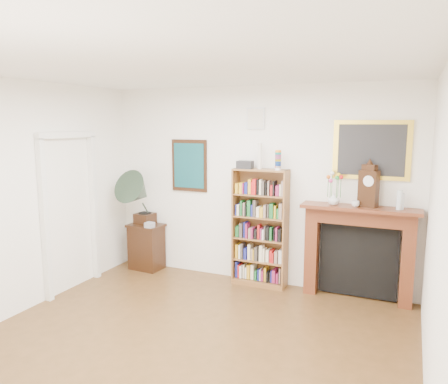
# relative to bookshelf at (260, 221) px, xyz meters

# --- Properties ---
(room) EXTENTS (4.51, 5.01, 2.81)m
(room) POSITION_rel_bookshelf_xyz_m (-0.13, -2.34, 0.47)
(room) COLOR #4C3317
(room) RESTS_ON ground
(door_casing) EXTENTS (0.08, 1.02, 2.17)m
(door_casing) POSITION_rel_bookshelf_xyz_m (-2.34, -1.14, 0.33)
(door_casing) COLOR white
(door_casing) RESTS_ON left_wall
(teal_poster) EXTENTS (0.58, 0.04, 0.78)m
(teal_poster) POSITION_rel_bookshelf_xyz_m (-1.18, 0.14, 0.72)
(teal_poster) COLOR black
(teal_poster) RESTS_ON back_wall
(small_picture) EXTENTS (0.26, 0.04, 0.30)m
(small_picture) POSITION_rel_bookshelf_xyz_m (-0.13, 0.14, 1.42)
(small_picture) COLOR white
(small_picture) RESTS_ON back_wall
(gilt_painting) EXTENTS (0.95, 0.04, 0.75)m
(gilt_painting) POSITION_rel_bookshelf_xyz_m (1.42, 0.14, 1.02)
(gilt_painting) COLOR gold
(gilt_painting) RESTS_ON back_wall
(bookshelf) EXTENTS (0.77, 0.28, 1.91)m
(bookshelf) POSITION_rel_bookshelf_xyz_m (0.00, 0.00, 0.00)
(bookshelf) COLOR brown
(bookshelf) RESTS_ON floor
(side_cabinet) EXTENTS (0.55, 0.42, 0.72)m
(side_cabinet) POSITION_rel_bookshelf_xyz_m (-1.86, -0.05, -0.57)
(side_cabinet) COLOR black
(side_cabinet) RESTS_ON floor
(fireplace) EXTENTS (1.47, 0.36, 1.24)m
(fireplace) POSITION_rel_bookshelf_xyz_m (1.33, 0.05, -0.19)
(fireplace) COLOR #532913
(fireplace) RESTS_ON floor
(gramophone) EXTENTS (0.60, 0.71, 0.87)m
(gramophone) POSITION_rel_bookshelf_xyz_m (-1.91, -0.15, 0.28)
(gramophone) COLOR black
(gramophone) RESTS_ON side_cabinet
(cd_stack) EXTENTS (0.13, 0.13, 0.08)m
(cd_stack) POSITION_rel_bookshelf_xyz_m (-1.69, -0.20, -0.17)
(cd_stack) COLOR #B4B4C1
(cd_stack) RESTS_ON side_cabinet
(mantel_clock) EXTENTS (0.26, 0.20, 0.54)m
(mantel_clock) POSITION_rel_bookshelf_xyz_m (1.42, 0.01, 0.57)
(mantel_clock) COLOR black
(mantel_clock) RESTS_ON fireplace
(flower_vase) EXTENTS (0.20, 0.20, 0.16)m
(flower_vase) POSITION_rel_bookshelf_xyz_m (1.01, -0.03, 0.39)
(flower_vase) COLOR silver
(flower_vase) RESTS_ON fireplace
(teacup) EXTENTS (0.13, 0.13, 0.08)m
(teacup) POSITION_rel_bookshelf_xyz_m (1.28, -0.05, 0.35)
(teacup) COLOR silver
(teacup) RESTS_ON fireplace
(bottle_left) EXTENTS (0.07, 0.07, 0.24)m
(bottle_left) POSITION_rel_bookshelf_xyz_m (1.79, -0.03, 0.44)
(bottle_left) COLOR silver
(bottle_left) RESTS_ON fireplace
(bottle_right) EXTENTS (0.06, 0.06, 0.20)m
(bottle_right) POSITION_rel_bookshelf_xyz_m (1.81, -0.01, 0.42)
(bottle_right) COLOR silver
(bottle_right) RESTS_ON fireplace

